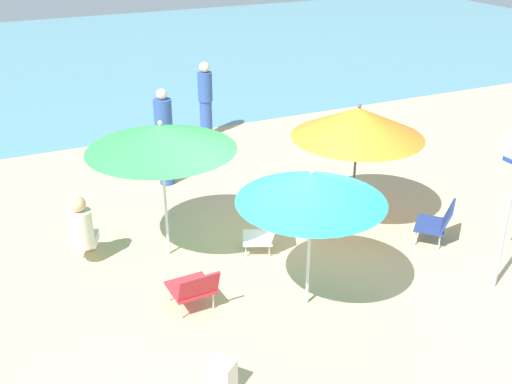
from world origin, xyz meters
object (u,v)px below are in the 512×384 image
Objects in this scene: person_b at (165,137)px; beach_bag at (221,376)px; umbrella_green at (161,137)px; beach_chair_b at (265,232)px; umbrella_teal at (311,188)px; person_c at (205,99)px; person_a at (82,228)px; umbrella_orange at (358,122)px; warning_sign at (511,195)px; beach_chair_c at (438,221)px; beach_chair_a at (194,287)px.

beach_bag is at bearing -82.79° from person_b.
beach_chair_b is (1.28, -0.49, -1.46)m from umbrella_green.
person_b is at bearing 96.51° from umbrella_teal.
person_c is (2.23, 4.37, -0.95)m from umbrella_green.
person_a is 2.88× the size of beach_bag.
umbrella_orange is 1.94× the size of person_a.
warning_sign is (2.86, -4.90, 0.45)m from person_b.
umbrella_green is at bearing 122.67° from umbrella_teal.
umbrella_orange is at bearing 38.63° from beach_bag.
beach_chair_b is at bearing 137.74° from warning_sign.
person_b is (1.82, 2.03, 0.35)m from person_a.
beach_chair_b is at bearing 26.82° from beach_chair_c.
beach_bag is at bearing -148.04° from umbrella_teal.
umbrella_teal is at bearing -112.44° from beach_chair_a.
beach_chair_c is (3.67, -1.31, -1.42)m from umbrella_green.
beach_bag is at bearing 66.47° from beach_chair_c.
person_b reaches higher than person_c.
warning_sign reaches higher than person_c.
beach_chair_c is 0.44× the size of person_b.
umbrella_orange is at bearing -147.38° from beach_chair_b.
warning_sign reaches higher than umbrella_teal.
beach_chair_a is 1.44m from beach_bag.
beach_chair_a is 0.30× the size of warning_sign.
umbrella_orange is 1.24× the size of person_c.
beach_chair_a is at bearing 57.18° from beach_chair_b.
person_b is (0.72, 2.34, -0.89)m from umbrella_green.
beach_chair_b is at bearing -20.87° from umbrella_green.
umbrella_green is 3.22× the size of beach_chair_a.
beach_bag is (-3.22, -2.57, -1.44)m from umbrella_orange.
umbrella_teal is 1.89m from beach_chair_b.
umbrella_orange reaches higher than beach_chair_a.
person_c is at bearing 63.00° from umbrella_green.
beach_chair_a is at bearing 111.60° from person_c.
umbrella_green reaches higher than person_c.
umbrella_teal reaches higher than person_b.
person_b is 0.83× the size of warning_sign.
beach_chair_a is at bearing -158.89° from umbrella_orange.
person_b is 1.09× the size of person_c.
person_a is (-1.11, 0.31, -1.24)m from umbrella_green.
warning_sign is (2.38, -0.70, -0.26)m from umbrella_teal.
umbrella_green is at bearing 106.67° from person_c.
person_c is (0.95, 4.86, 0.51)m from beach_chair_b.
beach_chair_a is 3.99m from warning_sign.
umbrella_teal is 3.34m from person_a.
umbrella_orange is at bearing -31.17° from person_b.
warning_sign is (4.68, -2.87, 0.81)m from person_a.
umbrella_green is at bearing 3.02° from beach_chair_b.
umbrella_green reaches higher than person_a.
person_a is 5.55m from warning_sign.
person_b reaches higher than beach_chair_c.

